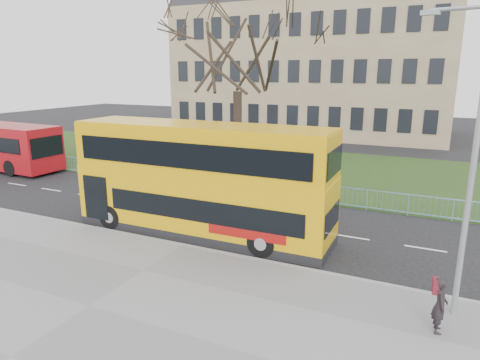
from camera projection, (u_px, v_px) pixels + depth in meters
ground at (202, 235)px, 18.82m from camera, size 120.00×120.00×0.00m
pavement at (89, 308)px, 12.89m from camera, size 80.00×10.50×0.12m
kerb at (183, 246)px, 17.45m from camera, size 80.00×0.20×0.14m
grass_verge at (300, 169)px, 31.36m from camera, size 80.00×15.40×0.08m
guard_railing at (259, 187)px, 24.48m from camera, size 40.00×0.12×1.10m
bare_tree at (237, 74)px, 27.16m from camera, size 9.43×9.43×13.47m
civic_building at (314, 71)px, 49.87m from camera, size 30.00×15.00×14.00m
yellow_bus at (201, 177)px, 18.35m from camera, size 11.42×2.82×4.78m
pedestrian at (440, 305)px, 11.43m from camera, size 0.44×0.61×1.57m
street_lamp at (470, 157)px, 11.38m from camera, size 1.79×0.40×8.45m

